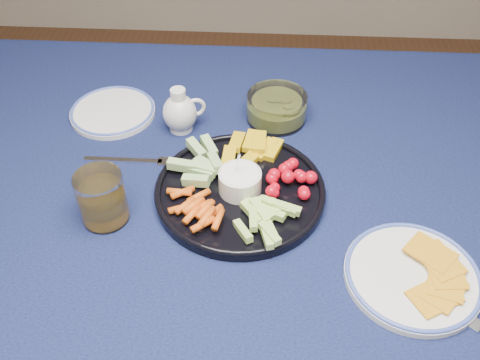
# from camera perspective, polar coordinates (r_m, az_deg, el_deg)

# --- Properties ---
(dining_table) EXTENTS (1.67, 1.07, 0.75)m
(dining_table) POSITION_cam_1_polar(r_m,az_deg,el_deg) (1.10, 5.96, -4.20)
(dining_table) COLOR #52301B
(dining_table) RESTS_ON ground
(crudite_platter) EXTENTS (0.32, 0.32, 0.10)m
(crudite_platter) POSITION_cam_1_polar(r_m,az_deg,el_deg) (1.00, -0.13, -0.86)
(crudite_platter) COLOR black
(crudite_platter) RESTS_ON dining_table
(creamer_pitcher) EXTENTS (0.09, 0.07, 0.10)m
(creamer_pitcher) POSITION_cam_1_polar(r_m,az_deg,el_deg) (1.15, -6.38, 7.19)
(creamer_pitcher) COLOR silver
(creamer_pitcher) RESTS_ON dining_table
(pickle_bowl) EXTENTS (0.13, 0.13, 0.06)m
(pickle_bowl) POSITION_cam_1_polar(r_m,az_deg,el_deg) (1.18, 3.92, 7.61)
(pickle_bowl) COLOR white
(pickle_bowl) RESTS_ON dining_table
(cheese_plate) EXTENTS (0.22, 0.22, 0.03)m
(cheese_plate) POSITION_cam_1_polar(r_m,az_deg,el_deg) (0.92, 17.96, -9.54)
(cheese_plate) COLOR silver
(cheese_plate) RESTS_ON dining_table
(juice_tumbler) EXTENTS (0.08, 0.08, 0.10)m
(juice_tumbler) POSITION_cam_1_polar(r_m,az_deg,el_deg) (0.97, -14.45, -2.14)
(juice_tumbler) COLOR white
(juice_tumbler) RESTS_ON dining_table
(fork_left) EXTENTS (0.19, 0.03, 0.00)m
(fork_left) POSITION_cam_1_polar(r_m,az_deg,el_deg) (1.10, -10.73, 2.00)
(fork_left) COLOR silver
(fork_left) RESTS_ON dining_table
(fork_right) EXTENTS (0.15, 0.12, 0.00)m
(fork_right) POSITION_cam_1_polar(r_m,az_deg,el_deg) (0.92, 20.27, -12.05)
(fork_right) COLOR silver
(fork_right) RESTS_ON dining_table
(side_plate_extra) EXTENTS (0.19, 0.19, 0.02)m
(side_plate_extra) POSITION_cam_1_polar(r_m,az_deg,el_deg) (1.24, -13.42, 7.14)
(side_plate_extra) COLOR silver
(side_plate_extra) RESTS_ON dining_table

